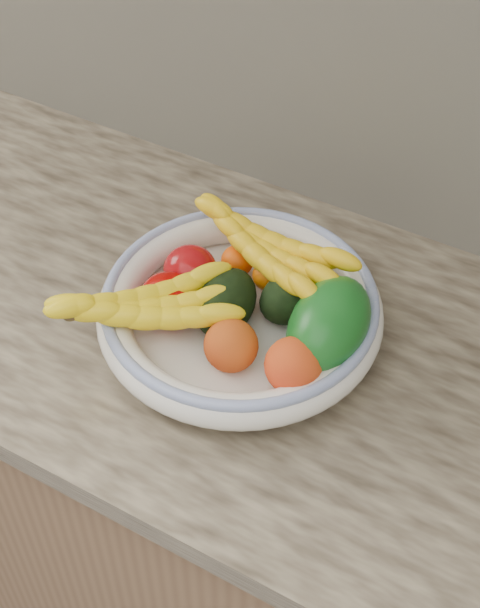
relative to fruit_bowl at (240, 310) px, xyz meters
name	(u,v)px	position (x,y,z in m)	size (l,w,h in m)	color
kitchen_counter	(247,486)	(0.00, 0.03, -0.48)	(2.44, 0.66, 1.40)	brown
fruit_bowl	(240,310)	(0.00, 0.00, 0.00)	(0.39, 0.39, 0.08)	white
clementine_back_left	(237,261)	(-0.05, 0.08, 0.01)	(0.05, 0.05, 0.04)	#FB5905
clementine_back_right	(303,272)	(0.04, 0.10, 0.01)	(0.05, 0.05, 0.04)	#E04804
clementine_back_mid	(269,275)	(0.01, 0.07, 0.01)	(0.05, 0.05, 0.04)	orange
tomato_left	(190,270)	(-0.09, 0.02, 0.01)	(0.08, 0.08, 0.07)	#9D090D
tomato_near_left	(168,299)	(-0.09, -0.04, 0.01)	(0.08, 0.08, 0.07)	#A60200
avocado_center	(226,303)	(-0.02, -0.01, 0.02)	(0.08, 0.11, 0.08)	black
avocado_right	(294,296)	(0.06, 0.05, 0.02)	(0.07, 0.11, 0.07)	black
green_mango	(329,325)	(0.13, 0.01, 0.03)	(0.10, 0.16, 0.11)	#105717
peach_front	(231,345)	(0.03, -0.07, 0.02)	(0.07, 0.07, 0.07)	orange
peach_right	(293,365)	(0.11, -0.07, 0.02)	(0.07, 0.07, 0.07)	orange
banana_bunch_back	(266,252)	(0.00, 0.08, 0.04)	(0.28, 0.11, 0.08)	yellow
banana_bunch_front	(145,310)	(-0.09, -0.09, 0.03)	(0.27, 0.11, 0.07)	yellow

